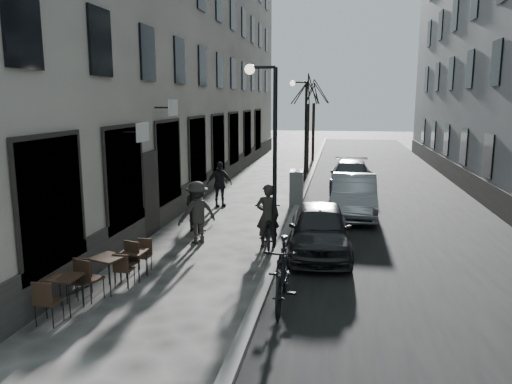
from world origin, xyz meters
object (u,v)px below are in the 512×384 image
(pedestrian_near, at_px, (196,207))
(moped, at_px, (282,274))
(streetlamp_near, at_px, (269,136))
(streetlamp_far, at_px, (302,119))
(bistro_set_c, at_px, (134,262))
(car_near, at_px, (320,229))
(utility_cabinet, at_px, (296,188))
(pedestrian_mid, at_px, (197,212))
(car_far, at_px, (351,176))
(tree_near, at_px, (308,90))
(car_mid, at_px, (354,196))
(bicycle, at_px, (268,228))
(bistro_set_b, at_px, (109,270))
(bistro_set_a, at_px, (64,290))
(pedestrian_far, at_px, (219,184))
(sign_board, at_px, (70,272))
(tree_far, at_px, (314,92))

(pedestrian_near, height_order, moped, pedestrian_near)
(streetlamp_near, height_order, streetlamp_far, same)
(bistro_set_c, xyz_separation_m, car_near, (4.19, 2.71, 0.28))
(utility_cabinet, xyz_separation_m, pedestrian_mid, (-2.39, -5.77, 0.21))
(car_far, bearing_deg, streetlamp_near, -103.85)
(tree_near, relative_size, car_near, 1.41)
(streetlamp_near, relative_size, bistro_set_c, 3.74)
(car_far, bearing_deg, car_mid, -89.25)
(bicycle, height_order, pedestrian_mid, pedestrian_mid)
(tree_near, height_order, bistro_set_b, tree_near)
(tree_near, relative_size, utility_cabinet, 4.09)
(bistro_set_a, relative_size, pedestrian_far, 0.84)
(sign_board, height_order, utility_cabinet, utility_cabinet)
(bicycle, relative_size, moped, 0.93)
(tree_far, relative_size, utility_cabinet, 4.09)
(pedestrian_far, xyz_separation_m, car_far, (5.16, 4.31, -0.21))
(bistro_set_a, relative_size, car_mid, 0.33)
(bistro_set_c, relative_size, utility_cabinet, 0.98)
(streetlamp_near, relative_size, pedestrian_near, 3.22)
(bistro_set_c, relative_size, sign_board, 1.29)
(bistro_set_a, bearing_deg, tree_near, 80.77)
(streetlamp_far, relative_size, tree_far, 0.89)
(car_mid, bearing_deg, streetlamp_near, -118.13)
(pedestrian_far, height_order, car_mid, pedestrian_far)
(streetlamp_far, relative_size, bicycle, 2.40)
(streetlamp_far, xyz_separation_m, car_mid, (2.47, -7.57, -2.42))
(tree_near, bearing_deg, bicycle, -90.38)
(utility_cabinet, distance_m, car_far, 4.20)
(pedestrian_near, distance_m, car_near, 4.38)
(streetlamp_near, bearing_deg, car_mid, 60.81)
(tree_near, height_order, car_far, tree_near)
(bistro_set_a, height_order, pedestrian_near, pedestrian_near)
(streetlamp_far, height_order, tree_far, tree_far)
(bicycle, xyz_separation_m, pedestrian_mid, (-2.09, 0.08, 0.35))
(streetlamp_near, relative_size, streetlamp_far, 1.00)
(utility_cabinet, bearing_deg, car_near, -81.18)
(moped, bearing_deg, car_near, 79.30)
(car_mid, bearing_deg, bicycle, -118.71)
(streetlamp_far, relative_size, bistro_set_a, 3.44)
(tree_far, relative_size, moped, 2.50)
(pedestrian_near, xyz_separation_m, car_mid, (5.03, 2.99, -0.06))
(pedestrian_mid, distance_m, car_mid, 6.28)
(bistro_set_c, xyz_separation_m, utility_cabinet, (3.01, 8.95, 0.29))
(utility_cabinet, bearing_deg, tree_far, 88.87)
(streetlamp_near, relative_size, tree_near, 0.89)
(sign_board, distance_m, utility_cabinet, 10.66)
(streetlamp_far, relative_size, car_mid, 1.14)
(streetlamp_near, bearing_deg, tree_far, 89.80)
(bistro_set_a, height_order, bicycle, bicycle)
(tree_near, xyz_separation_m, car_near, (1.38, -15.33, -3.97))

